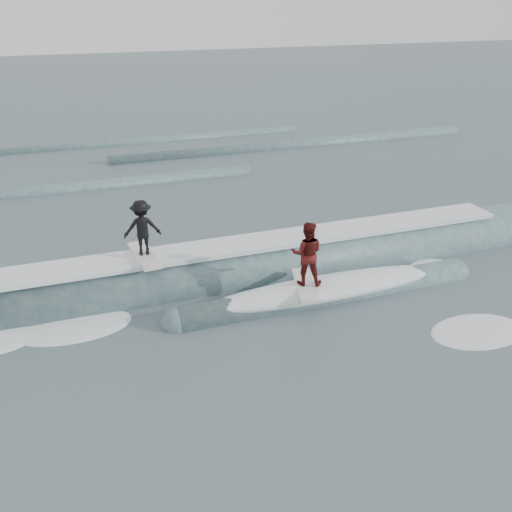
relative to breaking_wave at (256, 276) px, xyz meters
name	(u,v)px	position (x,y,z in m)	size (l,w,h in m)	color
ground	(283,324)	(-0.25, -2.88, -0.04)	(160.00, 160.00, 0.00)	#394C53
breaking_wave	(256,276)	(0.00, 0.00, 0.00)	(22.70, 3.85, 2.13)	#345058
surfer_black	(142,230)	(-3.38, 0.30, 1.93)	(1.11, 2.04, 1.75)	silver
surfer_red	(307,256)	(0.84, -1.90, 1.40)	(1.13, 2.07, 1.98)	white
whitewater	(219,320)	(-1.83, -2.06, -0.04)	(15.47, 5.95, 0.10)	white
far_swells	(176,159)	(0.76, 14.77, -0.04)	(37.57, 8.65, 0.80)	#345058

